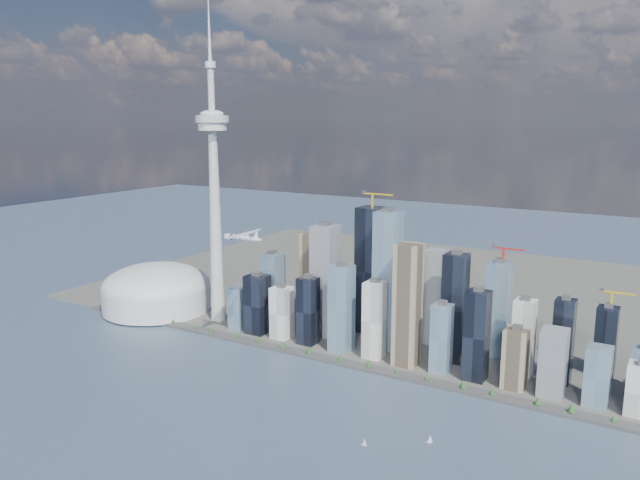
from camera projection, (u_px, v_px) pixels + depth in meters
The scene contains 10 objects.
ground at pixel (247, 440), 702.60m from camera, with size 4000.00×4000.00×0.00m, color #34465B.
seawall at pixel (351, 364), 912.97m from camera, with size 1100.00×22.00×4.00m, color #383838.
land at pixel (453, 292), 1292.42m from camera, with size 1400.00×900.00×3.00m, color #4C4C47.
shoreline_trees at pixel (351, 360), 911.66m from camera, with size 960.53×7.20×8.80m.
skyscraper_cluster at pixel (413, 309), 942.50m from camera, with size 736.00×142.00×236.87m.
needle_tower at pixel (214, 190), 1068.98m from camera, with size 56.00×56.00×550.50m.
dome_stadium at pixel (157, 290), 1168.76m from camera, with size 200.00×200.00×86.00m.
airplane at pixel (242, 237), 912.15m from camera, with size 69.64×61.42×17.05m.
sailboat_west at pixel (430, 440), 696.44m from camera, with size 7.18×3.16×9.92m.
sailboat_east at pixel (364, 443), 690.35m from camera, with size 7.15×2.52×9.88m.
Camera 1 is at (401.08, -512.71, 357.37)m, focal length 35.00 mm.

